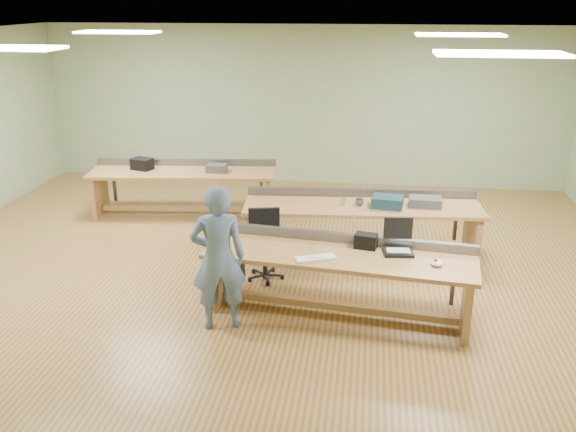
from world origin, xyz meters
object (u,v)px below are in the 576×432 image
(task_chair, at_px, (265,254))
(mug, at_px, (359,202))
(workbench_mid, at_px, (362,216))
(workbench_back, at_px, (184,181))
(laptop_base, at_px, (398,252))
(workbench_front, at_px, (339,268))
(person, at_px, (218,258))
(camera_bag, at_px, (366,241))
(parts_bin_grey, at_px, (425,202))
(drinks_can, at_px, (343,201))
(parts_bin_teal, at_px, (388,202))

(task_chair, bearing_deg, mug, 24.88)
(mug, bearing_deg, workbench_mid, 57.18)
(mug, bearing_deg, task_chair, -143.09)
(workbench_back, bearing_deg, task_chair, -58.48)
(workbench_mid, distance_m, laptop_base, 1.76)
(workbench_front, xyz_separation_m, task_chair, (-1.00, 0.82, -0.23))
(laptop_base, xyz_separation_m, task_chair, (-1.66, 0.75, -0.44))
(person, height_order, laptop_base, person)
(laptop_base, bearing_deg, camera_bag, 156.73)
(task_chair, xyz_separation_m, parts_bin_grey, (2.08, 0.99, 0.48))
(workbench_mid, xyz_separation_m, drinks_can, (-0.27, -0.10, 0.24))
(laptop_base, xyz_separation_m, drinks_can, (-0.71, 1.59, 0.04))
(workbench_mid, height_order, drinks_can, drinks_can)
(workbench_front, xyz_separation_m, laptop_base, (0.65, 0.08, 0.21))
(workbench_back, relative_size, parts_bin_teal, 7.51)
(mug, bearing_deg, drinks_can, -169.89)
(task_chair, bearing_deg, laptop_base, -36.25)
(workbench_front, relative_size, parts_bin_teal, 7.48)
(workbench_mid, bearing_deg, drinks_can, -163.52)
(workbench_back, bearing_deg, mug, -31.65)
(drinks_can, bearing_deg, workbench_front, -88.09)
(workbench_front, height_order, camera_bag, camera_bag)
(workbench_mid, distance_m, parts_bin_teal, 0.44)
(workbench_back, distance_m, task_chair, 2.90)
(workbench_front, xyz_separation_m, person, (-1.28, -0.49, 0.26))
(person, xyz_separation_m, parts_bin_teal, (1.84, 2.19, -0.00))
(workbench_mid, height_order, workbench_back, same)
(parts_bin_teal, relative_size, parts_bin_grey, 0.96)
(person, relative_size, parts_bin_teal, 3.96)
(task_chair, height_order, drinks_can, task_chair)
(parts_bin_grey, bearing_deg, workbench_mid, -177.23)
(mug, relative_size, drinks_can, 0.95)
(workbench_back, relative_size, person, 1.90)
(task_chair, xyz_separation_m, parts_bin_teal, (1.56, 0.87, 0.49))
(camera_bag, distance_m, task_chair, 1.52)
(workbench_front, xyz_separation_m, drinks_can, (-0.06, 1.67, 0.25))
(task_chair, bearing_deg, parts_bin_teal, 17.20)
(drinks_can, bearing_deg, person, -119.62)
(workbench_front, bearing_deg, parts_bin_grey, 65.91)
(task_chair, relative_size, parts_bin_teal, 2.17)
(workbench_mid, relative_size, parts_bin_grey, 7.67)
(camera_bag, height_order, mug, camera_bag)
(parts_bin_teal, height_order, mug, parts_bin_teal)
(workbench_back, xyz_separation_m, person, (1.50, -3.59, 0.26))
(laptop_base, distance_m, mug, 1.70)
(person, bearing_deg, drinks_can, -137.35)
(laptop_base, height_order, parts_bin_teal, parts_bin_teal)
(workbench_mid, distance_m, workbench_back, 3.27)
(camera_bag, xyz_separation_m, drinks_can, (-0.34, 1.47, -0.03))
(parts_bin_grey, bearing_deg, person, -135.66)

